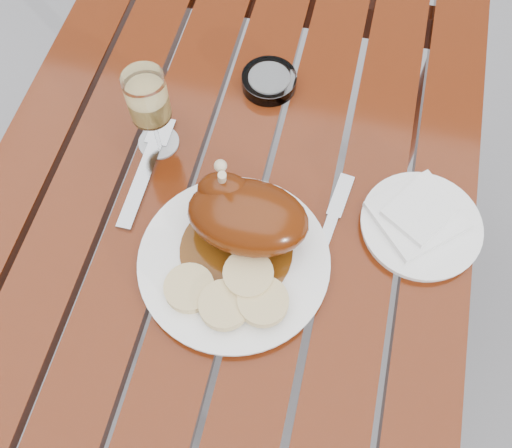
{
  "coord_description": "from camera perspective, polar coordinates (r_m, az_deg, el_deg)",
  "views": [
    {
      "loc": [
        0.16,
        -0.43,
        1.55
      ],
      "look_at": [
        0.07,
        -0.04,
        0.78
      ],
      "focal_mm": 40.0,
      "sensor_mm": 36.0,
      "label": 1
    }
  ],
  "objects": [
    {
      "name": "bread_dumplings",
      "position": [
        0.82,
        -2.51,
        -6.83
      ],
      "size": [
        0.18,
        0.12,
        0.03
      ],
      "color": "#DCCA86",
      "rests_on": "dinner_plate"
    },
    {
      "name": "table",
      "position": [
        1.26,
        -2.45,
        -6.08
      ],
      "size": [
        0.8,
        1.2,
        0.75
      ],
      "primitive_type": "cube",
      "color": "maroon",
      "rests_on": "ground"
    },
    {
      "name": "wine_glass",
      "position": [
        0.93,
        -10.44,
        10.85
      ],
      "size": [
        0.09,
        0.09,
        0.16
      ],
      "primitive_type": "cylinder",
      "rotation": [
        0.0,
        0.0,
        0.27
      ],
      "color": "#D7B862",
      "rests_on": "table"
    },
    {
      "name": "napkin",
      "position": [
        0.92,
        15.81,
        0.87
      ],
      "size": [
        0.17,
        0.17,
        0.01
      ],
      "primitive_type": "cube",
      "rotation": [
        0.0,
        0.0,
        0.73
      ],
      "color": "white",
      "rests_on": "side_plate"
    },
    {
      "name": "ground",
      "position": [
        1.62,
        -1.94,
        -10.85
      ],
      "size": [
        60.0,
        60.0,
        0.0
      ],
      "primitive_type": "plane",
      "color": "slate",
      "rests_on": "ground"
    },
    {
      "name": "knife",
      "position": [
        0.89,
        6.95,
        -1.39
      ],
      "size": [
        0.04,
        0.18,
        0.01
      ],
      "primitive_type": "cube",
      "rotation": [
        0.0,
        0.0,
        -0.13
      ],
      "color": "gray",
      "rests_on": "table"
    },
    {
      "name": "fork",
      "position": [
        0.96,
        -11.18,
        4.78
      ],
      "size": [
        0.03,
        0.2,
        0.01
      ],
      "primitive_type": "cube",
      "rotation": [
        0.0,
        0.0,
        -0.0
      ],
      "color": "gray",
      "rests_on": "table"
    },
    {
      "name": "side_plate",
      "position": [
        0.93,
        16.15,
        -0.17
      ],
      "size": [
        0.24,
        0.24,
        0.02
      ],
      "primitive_type": "cylinder",
      "rotation": [
        0.0,
        0.0,
        -0.32
      ],
      "color": "white",
      "rests_on": "table"
    },
    {
      "name": "roast_duck",
      "position": [
        0.83,
        -1.21,
        0.89
      ],
      "size": [
        0.19,
        0.18,
        0.13
      ],
      "color": "#532909",
      "rests_on": "dinner_plate"
    },
    {
      "name": "ashtray",
      "position": [
        1.05,
        1.31,
        14.09
      ],
      "size": [
        0.12,
        0.12,
        0.02
      ],
      "primitive_type": "cylinder",
      "rotation": [
        0.0,
        0.0,
        0.31
      ],
      "color": "#B2B7BC",
      "rests_on": "table"
    },
    {
      "name": "dinner_plate",
      "position": [
        0.86,
        -2.21,
        -3.81
      ],
      "size": [
        0.38,
        0.38,
        0.02
      ],
      "primitive_type": "cylinder",
      "rotation": [
        0.0,
        0.0,
        0.4
      ],
      "color": "white",
      "rests_on": "table"
    }
  ]
}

